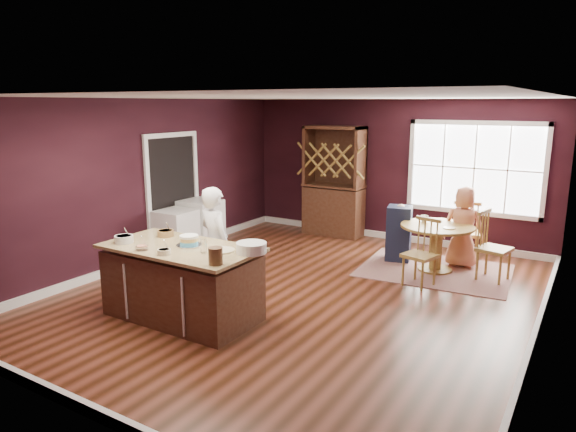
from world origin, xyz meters
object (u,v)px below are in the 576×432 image
object	(u,v)px
seated_woman	(463,227)
washer	(176,235)
dining_table	(437,238)
hutch	(334,181)
chair_south	(420,252)
chair_east	(495,246)
layer_cake	(189,240)
kitchen_island	(182,284)
high_chair	(399,232)
baker	(215,244)
toddler	(399,212)
chair_north	(467,230)
dryer	(201,226)

from	to	relation	value
seated_woman	washer	xyz separation A→B (m)	(-4.25, -2.13, -0.24)
dining_table	hutch	bearing A→B (deg)	152.94
chair_south	washer	distance (m)	4.03
hutch	washer	distance (m)	3.37
chair_east	hutch	world-z (taller)	hutch
dining_table	chair_south	bearing A→B (deg)	-91.25
layer_cake	kitchen_island	bearing A→B (deg)	-131.48
layer_cake	chair_south	bearing A→B (deg)	50.84
kitchen_island	high_chair	bearing A→B (deg)	68.20
baker	toddler	distance (m)	3.43
high_chair	washer	world-z (taller)	high_chair
seated_woman	layer_cake	bearing A→B (deg)	54.87
baker	chair_east	bearing A→B (deg)	-119.04
chair_east	layer_cake	bearing A→B (deg)	150.48
high_chair	toddler	xyz separation A→B (m)	(-0.05, 0.11, 0.32)
dining_table	layer_cake	bearing A→B (deg)	-122.01
dining_table	baker	bearing A→B (deg)	-129.09
chair_east	toddler	bearing A→B (deg)	89.85
chair_north	toddler	world-z (taller)	chair_north
chair_north	hutch	xyz separation A→B (m)	(-2.73, 0.44, 0.56)
toddler	hutch	world-z (taller)	hutch
layer_cake	chair_south	distance (m)	3.35
layer_cake	washer	size ratio (longest dim) A/B	0.37
chair_south	dryer	size ratio (longest dim) A/B	1.09
baker	high_chair	xyz separation A→B (m)	(1.53, 2.99, -0.29)
hutch	seated_woman	bearing A→B (deg)	-16.43
toddler	hutch	bearing A→B (deg)	152.05
baker	layer_cake	distance (m)	0.68
chair_north	high_chair	size ratio (longest dim) A/B	1.10
toddler	hutch	xyz separation A→B (m)	(-1.69, 0.90, 0.28)
dryer	baker	bearing A→B (deg)	-44.54
chair_east	seated_woman	xyz separation A→B (m)	(-0.57, 0.43, 0.13)
chair_east	washer	bearing A→B (deg)	121.28
layer_cake	seated_woman	size ratio (longest dim) A/B	0.24
dining_table	chair_east	world-z (taller)	chair_east
washer	baker	bearing A→B (deg)	-31.46
layer_cake	dryer	xyz separation A→B (m)	(-1.84, 2.32, -0.52)
chair_north	kitchen_island	bearing A→B (deg)	53.08
chair_east	dryer	size ratio (longest dim) A/B	1.16
dining_table	dryer	distance (m)	4.09
baker	layer_cake	xyz separation A→B (m)	(0.12, -0.63, 0.21)
layer_cake	chair_south	size ratio (longest dim) A/B	0.31
chair_north	hutch	size ratio (longest dim) A/B	0.49
hutch	dryer	xyz separation A→B (m)	(-1.51, -2.30, -0.63)
high_chair	hutch	world-z (taller)	hutch
hutch	kitchen_island	bearing A→B (deg)	-86.86
chair_north	seated_woman	bearing A→B (deg)	85.52
kitchen_island	chair_south	xyz separation A→B (m)	(2.16, 2.65, 0.07)
high_chair	washer	xyz separation A→B (m)	(-3.25, -1.93, -0.06)
chair_north	toddler	xyz separation A→B (m)	(-1.03, -0.46, 0.27)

